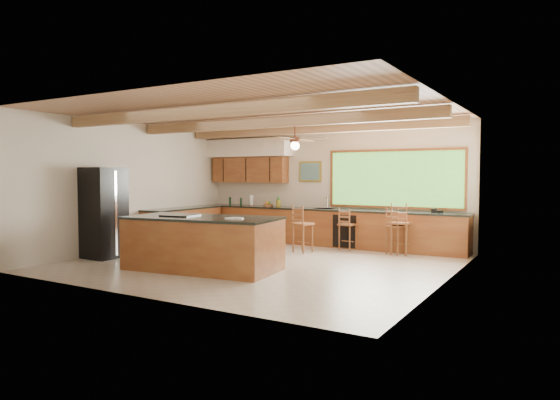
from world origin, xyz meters
The scene contains 9 objects.
ground centered at (0.00, 0.00, 0.00)m, with size 7.20×7.20×0.00m, color #BEB29E.
room_shell centered at (-0.17, 0.65, 2.21)m, with size 7.27×6.54×3.02m.
counter_run centered at (-0.82, 2.52, 0.46)m, with size 7.12×3.10×1.23m.
island centered at (-0.55, -1.15, 0.50)m, with size 2.99×1.68×1.01m.
refrigerator centered at (-3.22, -1.19, 0.96)m, with size 0.78×0.76×1.93m.
bar_stool_a centered at (0.10, 1.54, 0.64)m, with size 0.47×0.47×1.09m.
bar_stool_b centered at (0.84, 2.40, 0.59)m, with size 0.40×0.40×1.00m.
bar_stool_c centered at (2.00, 2.39, 0.62)m, with size 0.46×0.46×1.04m.
bar_stool_d centered at (2.11, 2.39, 0.69)m, with size 0.42×0.42×1.17m.
Camera 1 is at (5.40, -8.38, 1.79)m, focal length 32.00 mm.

